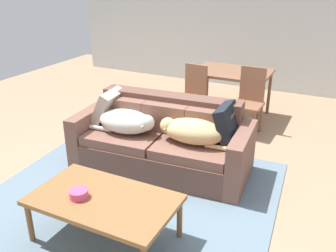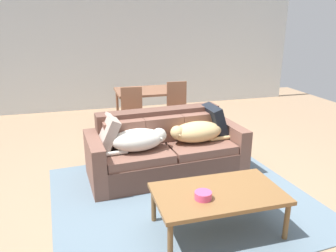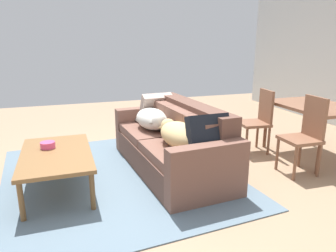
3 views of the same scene
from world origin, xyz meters
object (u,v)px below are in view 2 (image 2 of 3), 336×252
Objects in this scene: coffee_table at (218,195)px; dining_chair_near_left at (132,112)px; dog_on_left_cushion at (139,139)px; bowl_on_coffee_table at (203,195)px; couch at (165,150)px; dining_chair_near_right at (178,107)px; throw_pillow_by_left_arm at (107,134)px; throw_pillow_by_right_arm at (215,121)px; dog_on_right_cushion at (196,132)px; dining_table at (148,94)px.

coffee_table is 2.80m from dining_chair_near_left.
coffee_table is (0.53, -1.23, -0.19)m from dog_on_left_cushion.
bowl_on_coffee_table reaches higher than coffee_table.
couch is at bearing 96.21° from coffee_table.
dining_chair_near_right reaches higher than dog_on_left_cushion.
couch is 1.61m from dining_chair_near_right.
throw_pillow_by_left_arm is 1.65m from bowl_on_coffee_table.
dining_chair_near_left reaches higher than throw_pillow_by_right_arm.
throw_pillow_by_left_arm is (-1.17, 0.07, 0.06)m from dog_on_right_cushion.
dining_chair_near_right is at bearing 95.31° from throw_pillow_by_right_arm.
coffee_table is (0.15, -1.40, 0.06)m from couch.
throw_pillow_by_left_arm reaches higher than couch.
throw_pillow_by_left_arm is 1.69m from coffee_table.
dog_on_right_cushion is 1.92× the size of throw_pillow_by_right_arm.
dining_table reaches higher than bowl_on_coffee_table.
dining_table is at bearing 86.17° from bowl_on_coffee_table.
couch is 1.40m from dining_chair_near_left.
dining_chair_near_left reaches higher than throw_pillow_by_left_arm.
couch is 1.49m from bowl_on_coffee_table.
couch is 0.48m from dog_on_right_cushion.
dog_on_right_cushion is at bearing -3.67° from throw_pillow_by_left_arm.
dog_on_left_cushion is (-0.38, -0.17, 0.25)m from couch.
dining_table is at bearing 89.28° from coffee_table.
dog_on_right_cushion reaches higher than dog_on_left_cushion.
dog_on_right_cushion is 0.69× the size of coffee_table.
dining_table is (0.57, 2.15, 0.09)m from dog_on_left_cushion.
couch reaches higher than dog_on_right_cushion.
dog_on_right_cushion is 1.57m from dining_chair_near_right.
dining_chair_near_left is (-0.36, 2.77, 0.11)m from coffee_table.
throw_pillow_by_right_arm is at bearing -82.59° from dining_chair_near_right.
dining_chair_near_left is 0.85m from dining_chair_near_right.
dining_chair_near_right is at bearing 53.87° from dog_on_left_cushion.
throw_pillow_by_right_arm is at bearing 9.18° from dog_on_left_cushion.
couch reaches higher than dining_table.
dining_table is 1.29× the size of dining_chair_near_left.
couch is at bearing -111.17° from dining_chair_near_right.
dog_on_right_cushion reaches higher than bowl_on_coffee_table.
coffee_table is (0.92, -1.39, -0.25)m from throw_pillow_by_left_arm.
throw_pillow_by_right_arm reaches higher than couch.
throw_pillow_by_right_arm is 0.36× the size of coffee_table.
dog_on_right_cushion is at bearing 72.62° from bowl_on_coffee_table.
throw_pillow_by_right_arm is (0.76, 0.11, 0.31)m from couch.
dining_table is (-0.56, 1.88, 0.03)m from throw_pillow_by_right_arm.
dog_on_right_cushion is (0.40, -0.08, 0.25)m from couch.
dog_on_left_cushion is at bearing 113.33° from coffee_table.
throw_pillow_by_right_arm is 0.47× the size of dining_chair_near_right.
dining_chair_near_left reaches higher than bowl_on_coffee_table.
dining_chair_near_left is (-0.97, 1.27, -0.14)m from throw_pillow_by_right_arm.
couch is 4.77× the size of throw_pillow_by_left_arm.
throw_pillow_by_right_arm is 0.49× the size of dining_chair_near_left.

